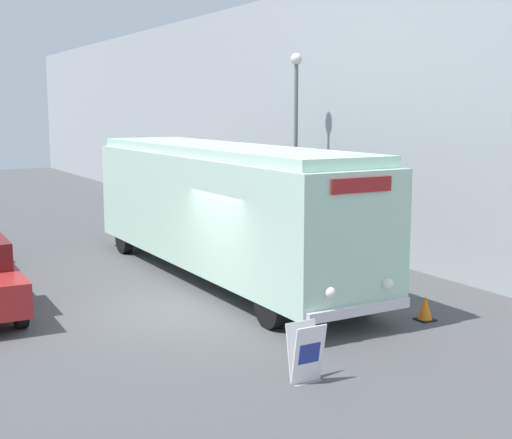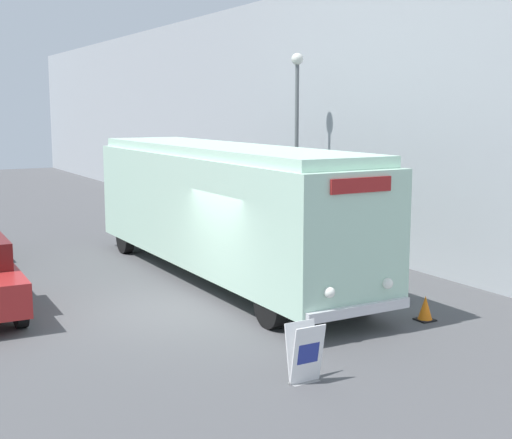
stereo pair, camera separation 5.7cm
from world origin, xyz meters
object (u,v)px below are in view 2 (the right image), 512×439
vintage_bus (221,205)px  traffic_cone (425,308)px  sign_board (305,354)px  streetlamp (297,122)px

vintage_bus → traffic_cone: vintage_bus is taller
vintage_bus → sign_board: vintage_bus is taller
sign_board → streetlamp: streetlamp is taller
streetlamp → traffic_cone: streetlamp is taller
streetlamp → sign_board: bearing=-122.0°
sign_board → traffic_cone: sign_board is taller
vintage_bus → streetlamp: streetlamp is taller
streetlamp → traffic_cone: 8.85m
sign_board → traffic_cone: size_ratio=1.85×
sign_board → vintage_bus: bearing=73.5°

